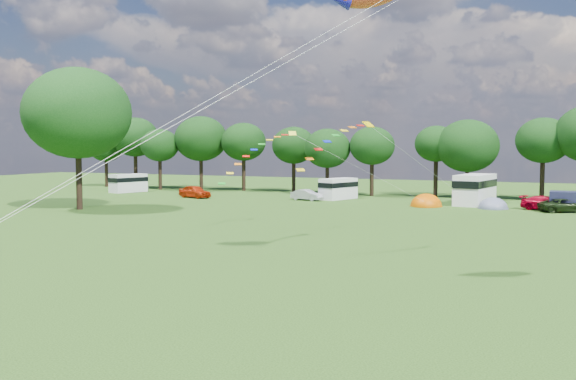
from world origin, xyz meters
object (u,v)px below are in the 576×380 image
at_px(big_tree, 78,113).
at_px(car_b, 307,195).
at_px(car_c, 547,203).
at_px(campervan_c, 475,188).
at_px(tent_greyblue, 493,208).
at_px(campervan_a, 128,182).
at_px(car_a, 195,192).
at_px(campervan_b, 338,188).
at_px(tent_orange, 426,206).
at_px(car_d, 564,205).

relative_size(big_tree, car_b, 3.93).
height_order(car_c, campervan_c, campervan_c).
height_order(car_b, tent_greyblue, car_b).
bearing_deg(tent_greyblue, campervan_a, 175.54).
xyz_separation_m(big_tree, campervan_a, (-9.37, 19.68, -7.77)).
distance_m(car_a, campervan_b, 16.41).
xyz_separation_m(big_tree, tent_orange, (29.39, 15.96, -9.00)).
xyz_separation_m(car_d, campervan_c, (-8.37, 4.27, 1.04)).
relative_size(big_tree, tent_greyblue, 4.23).
relative_size(car_c, tent_greyblue, 1.42).
xyz_separation_m(big_tree, campervan_c, (33.57, 19.64, -7.36)).
bearing_deg(car_b, campervan_b, -31.89).
bearing_deg(campervan_a, car_c, -76.94).
height_order(campervan_c, tent_greyblue, campervan_c).
bearing_deg(campervan_b, tent_orange, -93.56).
bearing_deg(campervan_b, campervan_a, 110.02).
height_order(car_a, tent_orange, car_a).
relative_size(big_tree, car_d, 2.94).
bearing_deg(car_b, car_d, -82.94).
distance_m(car_c, tent_greyblue, 4.77).
bearing_deg(car_d, big_tree, 86.26).
height_order(car_b, tent_orange, tent_orange).
height_order(car_c, tent_greyblue, car_c).
distance_m(big_tree, campervan_b, 28.71).
distance_m(car_c, car_d, 1.83).
bearing_deg(car_b, campervan_a, 97.02).
height_order(car_c, campervan_b, campervan_b).
distance_m(big_tree, car_c, 44.42).
relative_size(car_b, car_d, 0.75).
relative_size(car_c, campervan_b, 0.86).
bearing_deg(tent_greyblue, campervan_c, 121.60).
bearing_deg(campervan_c, tent_greyblue, -138.26).
height_order(car_a, campervan_c, campervan_c).
xyz_separation_m(car_b, car_c, (24.37, -1.14, 0.07)).
xyz_separation_m(campervan_b, tent_greyblue, (16.98, -4.17, -1.23)).
distance_m(car_a, campervan_c, 30.83).
height_order(car_b, car_c, car_c).
relative_size(car_a, campervan_c, 0.65).
distance_m(car_d, campervan_b, 23.74).
height_order(big_tree, car_b, big_tree).
relative_size(campervan_a, tent_orange, 1.46).
bearing_deg(car_b, car_c, -80.83).
bearing_deg(big_tree, car_c, 22.08).
distance_m(big_tree, car_a, 17.92).
bearing_deg(car_b, campervan_c, -71.31).
bearing_deg(car_b, tent_greyblue, -82.16).
bearing_deg(tent_orange, car_d, -2.71).
xyz_separation_m(car_c, tent_greyblue, (-4.72, -0.24, -0.65)).
relative_size(car_b, campervan_b, 0.65).
relative_size(campervan_b, tent_orange, 1.47).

